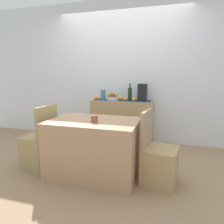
# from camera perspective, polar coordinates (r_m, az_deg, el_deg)

# --- Properties ---
(ground_plane) EXTENTS (6.40, 6.40, 0.02)m
(ground_plane) POSITION_cam_1_polar(r_m,az_deg,el_deg) (3.22, -2.54, -13.89)
(ground_plane) COLOR #997859
(ground_plane) RESTS_ON ground
(room_wall_rear) EXTENTS (6.40, 0.06, 2.70)m
(room_wall_rear) POSITION_cam_1_polar(r_m,az_deg,el_deg) (4.05, 2.81, 11.05)
(room_wall_rear) COLOR silver
(room_wall_rear) RESTS_ON ground
(sideboard_console) EXTENTS (1.14, 0.42, 0.83)m
(sideboard_console) POSITION_cam_1_polar(r_m,az_deg,el_deg) (3.90, 2.84, -2.80)
(sideboard_console) COLOR tan
(sideboard_console) RESTS_ON ground
(table_runner) EXTENTS (1.07, 0.32, 0.01)m
(table_runner) POSITION_cam_1_polar(r_m,az_deg,el_deg) (3.82, 2.90, 3.32)
(table_runner) COLOR navy
(table_runner) RESTS_ON sideboard_console
(fruit_bowl) EXTENTS (0.25, 0.25, 0.06)m
(fruit_bowl) POSITION_cam_1_polar(r_m,az_deg,el_deg) (3.86, 0.26, 3.92)
(fruit_bowl) COLOR silver
(fruit_bowl) RESTS_ON table_runner
(apple_left) EXTENTS (0.07, 0.07, 0.07)m
(apple_left) POSITION_cam_1_polar(r_m,az_deg,el_deg) (3.87, 0.81, 4.89)
(apple_left) COLOR #AF2B1E
(apple_left) RESTS_ON fruit_bowl
(apple_front) EXTENTS (0.08, 0.08, 0.08)m
(apple_front) POSITION_cam_1_polar(r_m,az_deg,el_deg) (3.85, -0.76, 4.95)
(apple_front) COLOR #97A133
(apple_front) RESTS_ON fruit_bowl
(apple_center) EXTENTS (0.07, 0.07, 0.07)m
(apple_center) POSITION_cam_1_polar(r_m,az_deg,el_deg) (3.93, -0.11, 5.05)
(apple_center) COLOR #90B037
(apple_center) RESTS_ON fruit_bowl
(apple_right) EXTENTS (0.08, 0.08, 0.08)m
(apple_right) POSITION_cam_1_polar(r_m,az_deg,el_deg) (3.79, -0.04, 4.84)
(apple_right) COLOR red
(apple_right) RESTS_ON fruit_bowl
(apple_rear) EXTENTS (0.07, 0.07, 0.07)m
(apple_rear) POSITION_cam_1_polar(r_m,az_deg,el_deg) (3.81, 1.13, 4.86)
(apple_rear) COLOR #93A02F
(apple_rear) RESTS_ON fruit_bowl
(wine_bottle) EXTENTS (0.07, 0.07, 0.32)m
(wine_bottle) POSITION_cam_1_polar(r_m,az_deg,el_deg) (3.77, 5.03, 5.08)
(wine_bottle) COLOR #173414
(wine_bottle) RESTS_ON sideboard_console
(coffee_maker) EXTENTS (0.16, 0.18, 0.32)m
(coffee_maker) POSITION_cam_1_polar(r_m,az_deg,el_deg) (3.73, 8.59, 5.43)
(coffee_maker) COLOR black
(coffee_maker) RESTS_ON sideboard_console
(ceramic_vase) EXTENTS (0.10, 0.10, 0.19)m
(ceramic_vase) POSITION_cam_1_polar(r_m,az_deg,el_deg) (3.91, -2.56, 4.87)
(ceramic_vase) COLOR slate
(ceramic_vase) RESTS_ON sideboard_console
(orange_loose_end) EXTENTS (0.08, 0.08, 0.08)m
(orange_loose_end) POSITION_cam_1_polar(r_m,az_deg,el_deg) (3.69, 6.21, 3.56)
(orange_loose_end) COLOR orange
(orange_loose_end) RESTS_ON sideboard_console
(orange_loose_mid) EXTENTS (0.06, 0.06, 0.06)m
(orange_loose_mid) POSITION_cam_1_polar(r_m,az_deg,el_deg) (3.78, 3.76, 3.67)
(orange_loose_mid) COLOR orange
(orange_loose_mid) RESTS_ON sideboard_console
(orange_loose_far) EXTENTS (0.08, 0.08, 0.08)m
(orange_loose_far) POSITION_cam_1_polar(r_m,az_deg,el_deg) (3.88, -4.49, 3.95)
(orange_loose_far) COLOR orange
(orange_loose_far) RESTS_ON sideboard_console
(orange_loose_near_bowl) EXTENTS (0.08, 0.08, 0.08)m
(orange_loose_near_bowl) POSITION_cam_1_polar(r_m,az_deg,el_deg) (3.80, 2.50, 3.84)
(orange_loose_near_bowl) COLOR orange
(orange_loose_near_bowl) RESTS_ON sideboard_console
(dining_table) EXTENTS (1.16, 0.76, 0.74)m
(dining_table) POSITION_cam_1_polar(r_m,az_deg,el_deg) (2.74, -5.06, -9.87)
(dining_table) COLOR tan
(dining_table) RESTS_ON ground
(coffee_cup) EXTENTS (0.08, 0.08, 0.09)m
(coffee_cup) POSITION_cam_1_polar(r_m,az_deg,el_deg) (2.51, -5.01, -1.89)
(coffee_cup) COLOR brown
(coffee_cup) RESTS_ON dining_table
(chair_near_window) EXTENTS (0.46, 0.46, 0.90)m
(chair_near_window) POSITION_cam_1_polar(r_m,az_deg,el_deg) (3.16, -19.60, -9.59)
(chair_near_window) COLOR tan
(chair_near_window) RESTS_ON ground
(chair_by_corner) EXTENTS (0.46, 0.46, 0.90)m
(chair_by_corner) POSITION_cam_1_polar(r_m,az_deg,el_deg) (2.62, 12.95, -13.64)
(chair_by_corner) COLOR tan
(chair_by_corner) RESTS_ON ground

